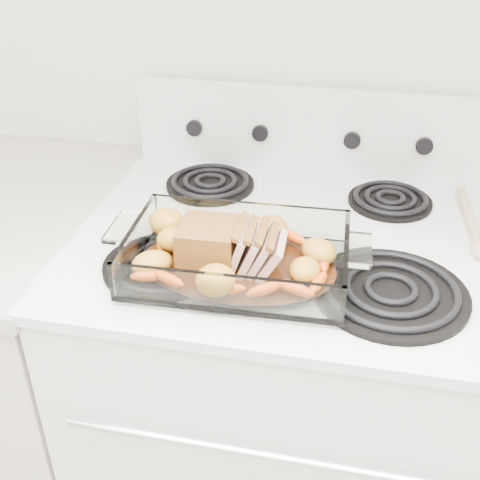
% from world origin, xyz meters
% --- Properties ---
extents(electric_range, '(0.78, 0.70, 1.12)m').
position_xyz_m(electric_range, '(0.00, 1.66, 0.48)').
color(electric_range, white).
rests_on(electric_range, ground).
extents(counter_left, '(0.58, 0.68, 0.93)m').
position_xyz_m(counter_left, '(-0.67, 1.66, 0.47)').
color(counter_left, beige).
rests_on(counter_left, ground).
extents(baking_dish, '(0.36, 0.24, 0.07)m').
position_xyz_m(baking_dish, '(-0.06, 1.50, 0.96)').
color(baking_dish, silver).
rests_on(baking_dish, electric_range).
extents(pork_roast, '(0.17, 0.09, 0.08)m').
position_xyz_m(pork_roast, '(-0.09, 1.50, 0.99)').
color(pork_roast, brown).
rests_on(pork_roast, baking_dish).
extents(roast_vegetables, '(0.37, 0.20, 0.05)m').
position_xyz_m(roast_vegetables, '(-0.07, 1.54, 0.97)').
color(roast_vegetables, '#E5591B').
rests_on(roast_vegetables, baking_dish).
extents(wooden_spoon, '(0.06, 0.28, 0.02)m').
position_xyz_m(wooden_spoon, '(0.35, 1.71, 0.95)').
color(wooden_spoon, beige).
rests_on(wooden_spoon, electric_range).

